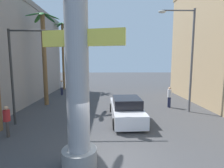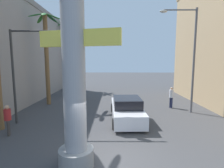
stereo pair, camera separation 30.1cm
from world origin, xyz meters
name	(u,v)px [view 1 (the left image)]	position (x,y,z in m)	size (l,w,h in m)	color
ground_plane	(111,102)	(0.00, 10.00, 0.00)	(91.87, 91.87, 0.00)	#424244
neon_sign_pole	(77,50)	(-1.28, -0.49, 4.29)	(3.30, 1.29, 9.55)	#9E9EA3
street_lamp	(187,51)	(5.67, 6.58, 4.67)	(2.75, 0.28, 7.74)	#59595E
traffic_light_mast	(37,58)	(-4.48, 4.08, 4.11)	(5.19, 0.32, 5.81)	#333333
car_lead	(126,109)	(0.97, 4.90, 0.70)	(2.16, 5.26, 1.56)	black
palm_tree_far_left	(63,47)	(-6.49, 18.01, 5.88)	(2.56, 2.72, 9.19)	brown
palm_tree_mid_left	(44,51)	(-5.87, 9.12, 4.83)	(2.63, 2.76, 8.13)	brown
pedestrian_mid_right	(169,96)	(4.96, 7.89, 1.04)	(0.42, 0.42, 1.77)	#1E233F
pedestrian_curb_left	(7,119)	(-5.49, 2.27, 0.96)	(0.46, 0.46, 1.64)	#3F3833
pedestrian_far_left	(62,86)	(-5.71, 13.75, 1.03)	(0.45, 0.45, 1.75)	#1E233F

